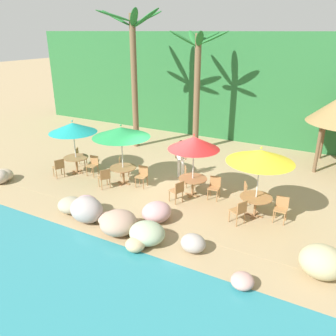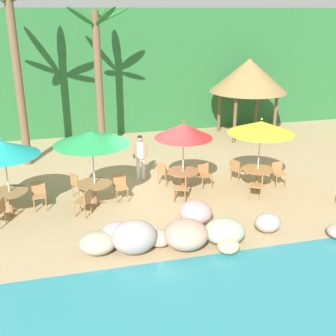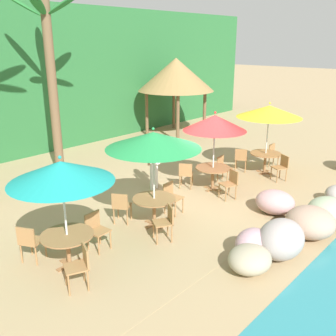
# 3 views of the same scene
# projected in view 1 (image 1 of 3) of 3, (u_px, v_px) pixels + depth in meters

# --- Properties ---
(ground_plane) EXTENTS (120.00, 120.00, 0.00)m
(ground_plane) POSITION_uv_depth(u_px,v_px,m) (167.00, 191.00, 13.87)
(ground_plane) COLOR tan
(terrace_deck) EXTENTS (18.00, 5.20, 0.01)m
(terrace_deck) POSITION_uv_depth(u_px,v_px,m) (167.00, 191.00, 13.87)
(terrace_deck) COLOR tan
(terrace_deck) RESTS_ON ground
(foliage_backdrop) EXTENTS (28.00, 2.40, 6.00)m
(foliage_backdrop) POSITION_uv_depth(u_px,v_px,m) (240.00, 86.00, 20.09)
(foliage_backdrop) COLOR #286633
(foliage_backdrop) RESTS_ON ground
(rock_seawall) EXTENTS (15.52, 2.67, 0.90)m
(rock_seawall) POSITION_uv_depth(u_px,v_px,m) (98.00, 210.00, 11.66)
(rock_seawall) COLOR tan
(rock_seawall) RESTS_ON ground
(umbrella_teal) EXTENTS (2.09, 2.09, 2.44)m
(umbrella_teal) POSITION_uv_depth(u_px,v_px,m) (73.00, 128.00, 14.89)
(umbrella_teal) COLOR silver
(umbrella_teal) RESTS_ON ground
(dining_table_teal) EXTENTS (1.10, 1.10, 0.74)m
(dining_table_teal) POSITION_uv_depth(u_px,v_px,m) (76.00, 160.00, 15.45)
(dining_table_teal) COLOR olive
(dining_table_teal) RESTS_ON ground
(chair_teal_seaward) EXTENTS (0.45, 0.46, 0.87)m
(chair_teal_seaward) POSITION_uv_depth(u_px,v_px,m) (93.00, 164.00, 15.24)
(chair_teal_seaward) COLOR #9E7042
(chair_teal_seaward) RESTS_ON ground
(chair_teal_inland) EXTENTS (0.57, 0.57, 0.87)m
(chair_teal_inland) POSITION_uv_depth(u_px,v_px,m) (79.00, 155.00, 16.28)
(chair_teal_inland) COLOR #9E7042
(chair_teal_inland) RESTS_ON ground
(chair_teal_left) EXTENTS (0.56, 0.56, 0.87)m
(chair_teal_left) POSITION_uv_depth(u_px,v_px,m) (59.00, 167.00, 14.94)
(chair_teal_left) COLOR #9E7042
(chair_teal_left) RESTS_ON ground
(umbrella_green) EXTENTS (2.36, 2.36, 2.57)m
(umbrella_green) POSITION_uv_depth(u_px,v_px,m) (121.00, 132.00, 13.70)
(umbrella_green) COLOR silver
(umbrella_green) RESTS_ON ground
(dining_table_green) EXTENTS (1.10, 1.10, 0.74)m
(dining_table_green) POSITION_uv_depth(u_px,v_px,m) (123.00, 170.00, 14.31)
(dining_table_green) COLOR olive
(dining_table_green) RESTS_ON ground
(chair_green_seaward) EXTENTS (0.45, 0.46, 0.87)m
(chair_green_seaward) POSITION_uv_depth(u_px,v_px,m) (142.00, 175.00, 14.11)
(chair_green_seaward) COLOR #9E7042
(chair_green_seaward) RESTS_ON ground
(chair_green_inland) EXTENTS (0.58, 0.58, 0.87)m
(chair_green_inland) POSITION_uv_depth(u_px,v_px,m) (122.00, 165.00, 15.13)
(chair_green_inland) COLOR #9E7042
(chair_green_inland) RESTS_ON ground
(chair_green_left) EXTENTS (0.59, 0.58, 0.87)m
(chair_green_left) POSITION_uv_depth(u_px,v_px,m) (105.00, 177.00, 13.89)
(chair_green_left) COLOR #9E7042
(chair_green_left) RESTS_ON ground
(umbrella_red) EXTENTS (1.95, 1.95, 2.52)m
(umbrella_red) POSITION_uv_depth(u_px,v_px,m) (194.00, 143.00, 12.68)
(umbrella_red) COLOR silver
(umbrella_red) RESTS_ON ground
(dining_table_red) EXTENTS (1.10, 1.10, 0.74)m
(dining_table_red) POSITION_uv_depth(u_px,v_px,m) (193.00, 181.00, 13.26)
(dining_table_red) COLOR olive
(dining_table_red) RESTS_ON ground
(chair_red_seaward) EXTENTS (0.47, 0.47, 0.87)m
(chair_red_seaward) POSITION_uv_depth(u_px,v_px,m) (215.00, 186.00, 13.08)
(chair_red_seaward) COLOR #9E7042
(chair_red_seaward) RESTS_ON ground
(chair_red_inland) EXTENTS (0.58, 0.58, 0.87)m
(chair_red_inland) POSITION_uv_depth(u_px,v_px,m) (188.00, 175.00, 14.08)
(chair_red_inland) COLOR #9E7042
(chair_red_inland) RESTS_ON ground
(chair_red_left) EXTENTS (0.55, 0.55, 0.87)m
(chair_red_left) POSITION_uv_depth(u_px,v_px,m) (178.00, 190.00, 12.73)
(chair_red_left) COLOR #9E7042
(chair_red_left) RESTS_ON ground
(umbrella_yellow) EXTENTS (2.24, 2.24, 2.55)m
(umbrella_yellow) POSITION_uv_depth(u_px,v_px,m) (261.00, 156.00, 11.16)
(umbrella_yellow) COLOR silver
(umbrella_yellow) RESTS_ON ground
(dining_table_yellow) EXTENTS (1.10, 1.10, 0.74)m
(dining_table_yellow) POSITION_uv_depth(u_px,v_px,m) (256.00, 200.00, 11.77)
(dining_table_yellow) COLOR olive
(dining_table_yellow) RESTS_ON ground
(chair_yellow_seaward) EXTENTS (0.42, 0.43, 0.87)m
(chair_yellow_seaward) POSITION_uv_depth(u_px,v_px,m) (281.00, 207.00, 11.51)
(chair_yellow_seaward) COLOR #9E7042
(chair_yellow_seaward) RESTS_ON ground
(chair_yellow_inland) EXTENTS (0.57, 0.57, 0.87)m
(chair_yellow_inland) POSITION_uv_depth(u_px,v_px,m) (248.00, 192.00, 12.59)
(chair_yellow_inland) COLOR #9E7042
(chair_yellow_inland) RESTS_ON ground
(chair_yellow_left) EXTENTS (0.58, 0.57, 0.87)m
(chair_yellow_left) POSITION_uv_depth(u_px,v_px,m) (239.00, 210.00, 11.30)
(chair_yellow_left) COLOR #9E7042
(chair_yellow_left) RESTS_ON ground
(palm_tree_nearest) EXTENTS (3.51, 3.15, 7.08)m
(palm_tree_nearest) POSITION_uv_depth(u_px,v_px,m) (133.00, 58.00, 17.53)
(palm_tree_nearest) COLOR brown
(palm_tree_nearest) RESTS_ON ground
(palm_tree_second) EXTENTS (2.73, 2.85, 6.09)m
(palm_tree_second) POSITION_uv_depth(u_px,v_px,m) (198.00, 75.00, 17.30)
(palm_tree_second) COLOR brown
(palm_tree_second) RESTS_ON ground
(waiter_in_white) EXTENTS (0.52, 0.37, 1.70)m
(waiter_in_white) POSITION_uv_depth(u_px,v_px,m) (181.00, 156.00, 14.82)
(waiter_in_white) COLOR white
(waiter_in_white) RESTS_ON ground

